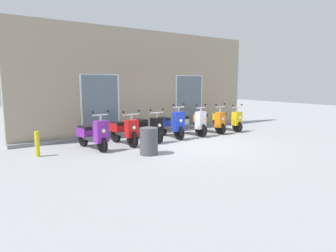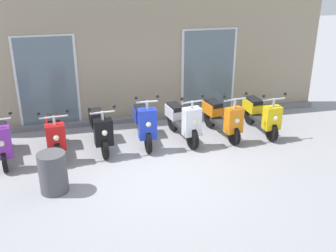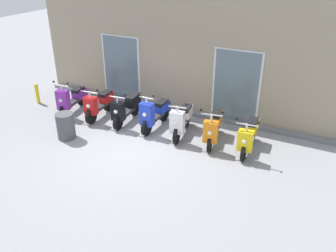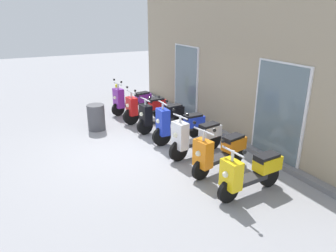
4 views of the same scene
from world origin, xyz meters
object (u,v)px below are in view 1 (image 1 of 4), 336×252
object	(u,v)px
curb_bollard	(37,144)
trash_bin	(149,141)
scooter_orange	(210,121)
scooter_yellow	(227,119)
scooter_red	(124,131)
scooter_purple	(93,134)
scooter_white	(191,123)
scooter_black	(148,128)
scooter_blue	(171,124)

from	to	relation	value
curb_bollard	trash_bin	size ratio (longest dim) A/B	0.92
scooter_orange	scooter_yellow	distance (m)	0.99
scooter_red	trash_bin	size ratio (longest dim) A/B	2.05
scooter_purple	scooter_white	xyz separation A→B (m)	(3.92, 0.14, 0.02)
scooter_yellow	trash_bin	bearing A→B (deg)	-161.27
scooter_orange	trash_bin	distance (m)	4.16
scooter_red	scooter_orange	xyz separation A→B (m)	(3.81, 0.07, 0.02)
scooter_purple	scooter_yellow	size ratio (longest dim) A/B	1.02
scooter_white	trash_bin	xyz separation A→B (m)	(-2.86, -1.65, -0.11)
scooter_red	scooter_yellow	xyz separation A→B (m)	(4.80, 0.06, 0.01)
scooter_red	scooter_yellow	bearing A→B (deg)	0.70
scooter_red	scooter_white	distance (m)	2.85
scooter_black	scooter_orange	xyz separation A→B (m)	(2.85, -0.01, 0.02)
scooter_black	scooter_yellow	bearing A→B (deg)	-0.24
scooter_white	scooter_yellow	size ratio (longest dim) A/B	1.05
scooter_black	scooter_blue	world-z (taller)	scooter_blue
trash_bin	scooter_purple	bearing A→B (deg)	125.08
scooter_black	scooter_blue	size ratio (longest dim) A/B	1.00
scooter_red	scooter_blue	bearing A→B (deg)	3.11
scooter_purple	trash_bin	world-z (taller)	scooter_purple
scooter_blue	curb_bollard	distance (m)	4.59
scooter_red	scooter_white	bearing A→B (deg)	1.43
scooter_purple	scooter_black	distance (m)	2.04
curb_bollard	scooter_black	bearing A→B (deg)	1.94
scooter_blue	scooter_purple	bearing A→B (deg)	-176.73
scooter_orange	trash_bin	world-z (taller)	scooter_orange
scooter_purple	scooter_white	bearing A→B (deg)	2.01
scooter_red	scooter_black	xyz separation A→B (m)	(0.96, 0.07, 0.00)
scooter_black	scooter_yellow	xyz separation A→B (m)	(3.84, -0.02, 0.00)
curb_bollard	scooter_blue	bearing A→B (deg)	1.92
scooter_black	scooter_white	size ratio (longest dim) A/B	0.99
scooter_blue	scooter_black	bearing A→B (deg)	-178.18
scooter_blue	scooter_yellow	bearing A→B (deg)	-0.95
scooter_purple	scooter_white	distance (m)	3.92
scooter_blue	trash_bin	size ratio (longest dim) A/B	2.08
scooter_black	scooter_yellow	size ratio (longest dim) A/B	1.04
scooter_red	scooter_blue	size ratio (longest dim) A/B	0.99
scooter_white	scooter_yellow	xyz separation A→B (m)	(1.95, -0.01, -0.02)
scooter_white	curb_bollard	distance (m)	5.48
scooter_yellow	trash_bin	world-z (taller)	scooter_yellow
scooter_red	scooter_orange	bearing A→B (deg)	0.99
scooter_white	scooter_orange	xyz separation A→B (m)	(0.96, -0.01, -0.00)
scooter_red	curb_bollard	distance (m)	2.64
scooter_blue	scooter_yellow	world-z (taller)	scooter_blue
scooter_red	scooter_orange	world-z (taller)	scooter_orange
scooter_white	scooter_black	bearing A→B (deg)	179.90
trash_bin	scooter_yellow	bearing A→B (deg)	18.73
scooter_black	scooter_white	world-z (taller)	scooter_white
scooter_red	scooter_white	world-z (taller)	scooter_white
scooter_orange	curb_bollard	distance (m)	6.44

